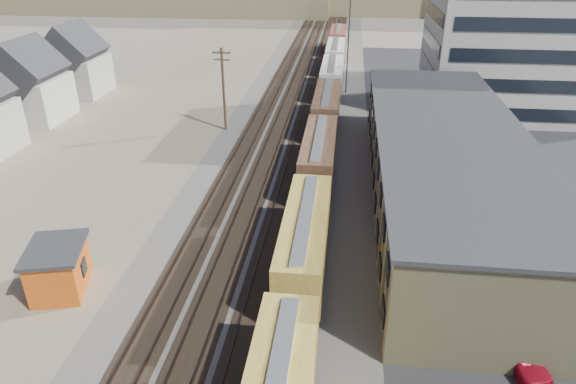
# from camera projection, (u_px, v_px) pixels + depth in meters

# --- Properties ---
(ballast_bed) EXTENTS (18.00, 200.00, 0.06)m
(ballast_bed) POSITION_uv_depth(u_px,v_px,m) (300.00, 112.00, 69.80)
(ballast_bed) COLOR #4C4742
(ballast_bed) RESTS_ON ground
(dirt_yard) EXTENTS (24.00, 180.00, 0.03)m
(dirt_yard) POSITION_uv_depth(u_px,v_px,m) (131.00, 131.00, 63.02)
(dirt_yard) COLOR #72684E
(dirt_yard) RESTS_ON ground
(asphalt_lot) EXTENTS (26.00, 120.00, 0.04)m
(asphalt_lot) POSITION_uv_depth(u_px,v_px,m) (494.00, 164.00, 54.24)
(asphalt_lot) COLOR #232326
(asphalt_lot) RESTS_ON ground
(rail_tracks) EXTENTS (11.40, 200.00, 0.24)m
(rail_tracks) POSITION_uv_depth(u_px,v_px,m) (296.00, 111.00, 69.82)
(rail_tracks) COLOR black
(rail_tracks) RESTS_ON ground
(freight_train) EXTENTS (3.00, 119.74, 4.46)m
(freight_train) POSITION_uv_depth(u_px,v_px,m) (323.00, 128.00, 55.99)
(freight_train) COLOR black
(freight_train) RESTS_ON ground
(warehouse) EXTENTS (12.40, 40.40, 7.25)m
(warehouse) POSITION_uv_depth(u_px,v_px,m) (445.00, 167.00, 44.47)
(warehouse) COLOR tan
(warehouse) RESTS_ON ground
(office_tower) EXTENTS (22.60, 18.60, 18.45)m
(office_tower) POSITION_uv_depth(u_px,v_px,m) (517.00, 40.00, 67.11)
(office_tower) COLOR #9E998E
(office_tower) RESTS_ON ground
(utility_pole_north) EXTENTS (2.20, 0.32, 10.00)m
(utility_pole_north) POSITION_uv_depth(u_px,v_px,m) (224.00, 88.00, 61.21)
(utility_pole_north) COLOR #382619
(utility_pole_north) RESTS_ON ground
(radio_mast) EXTENTS (1.20, 0.16, 18.00)m
(radio_mast) POSITION_uv_depth(u_px,v_px,m) (349.00, 31.00, 73.92)
(radio_mast) COLOR black
(radio_mast) RESTS_ON ground
(maintenance_shed) EXTENTS (4.64, 5.39, 3.40)m
(maintenance_shed) POSITION_uv_depth(u_px,v_px,m) (59.00, 268.00, 34.40)
(maintenance_shed) COLOR #CF5313
(maintenance_shed) RESTS_ON ground
(parked_car_red) EXTENTS (2.87, 4.65, 1.48)m
(parked_car_red) POSITION_uv_depth(u_px,v_px,m) (521.00, 355.00, 28.70)
(parked_car_red) COLOR #AF1026
(parked_car_red) RESTS_ON ground
(parked_car_blue) EXTENTS (6.12, 6.18, 1.65)m
(parked_car_blue) POSITION_uv_depth(u_px,v_px,m) (462.00, 131.00, 60.81)
(parked_car_blue) COLOR navy
(parked_car_blue) RESTS_ON ground
(parked_car_far) EXTENTS (2.77, 4.40, 1.40)m
(parked_car_far) POSITION_uv_depth(u_px,v_px,m) (511.00, 121.00, 64.24)
(parked_car_far) COLOR silver
(parked_car_far) RESTS_ON ground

